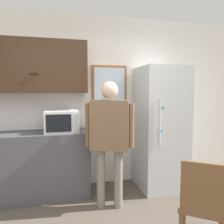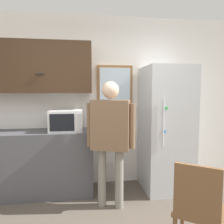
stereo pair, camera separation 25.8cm
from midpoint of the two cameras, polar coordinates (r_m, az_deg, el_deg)
back_wall at (r=3.53m, az=-4.08°, el=2.79°), size 6.00×0.06×2.70m
counter at (r=3.47m, az=-22.16°, el=-12.48°), size 2.24×0.56×0.93m
upper_cabinets at (r=3.45m, az=-22.47°, el=10.81°), size 2.24×0.33×0.75m
microwave at (r=3.22m, az=-9.68°, el=-2.24°), size 0.47×0.41×0.30m
person at (r=2.79m, az=2.25°, el=-5.12°), size 0.60×0.37×1.63m
refrigerator at (r=3.47m, az=15.96°, el=-4.26°), size 0.69×0.74×1.88m
chair at (r=2.28m, az=24.88°, el=-21.57°), size 0.58×0.58×0.89m
window at (r=3.54m, az=2.83°, el=5.05°), size 0.57×0.05×0.87m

